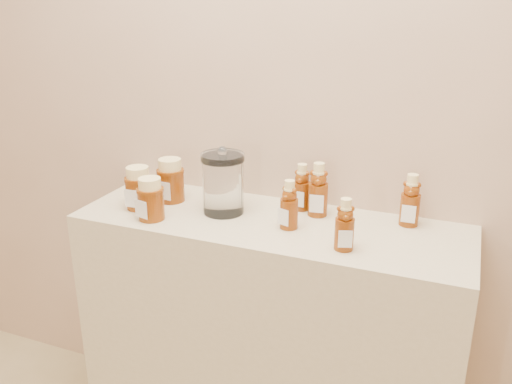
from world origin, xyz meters
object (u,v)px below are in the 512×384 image
at_px(honey_jar_left, 139,188).
at_px(display_table, 268,345).
at_px(glass_canister, 223,181).
at_px(bear_bottle_back_left, 302,184).
at_px(bear_bottle_front_left, 289,201).

bearing_deg(honey_jar_left, display_table, 4.52).
distance_m(display_table, glass_canister, 0.58).
height_order(display_table, glass_canister, glass_canister).
bearing_deg(display_table, honey_jar_left, -172.63).
distance_m(display_table, honey_jar_left, 0.67).
relative_size(display_table, bear_bottle_back_left, 7.06).
height_order(bear_bottle_front_left, honey_jar_left, bear_bottle_front_left).
height_order(bear_bottle_back_left, glass_canister, glass_canister).
bearing_deg(glass_canister, bear_bottle_back_left, 28.04).
xyz_separation_m(display_table, bear_bottle_back_left, (0.06, 0.13, 0.54)).
xyz_separation_m(honey_jar_left, glass_canister, (0.27, 0.07, 0.04)).
xyz_separation_m(bear_bottle_back_left, honey_jar_left, (-0.48, -0.19, -0.02)).
distance_m(display_table, bear_bottle_back_left, 0.55).
height_order(honey_jar_left, glass_canister, glass_canister).
bearing_deg(glass_canister, bear_bottle_front_left, -9.55).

